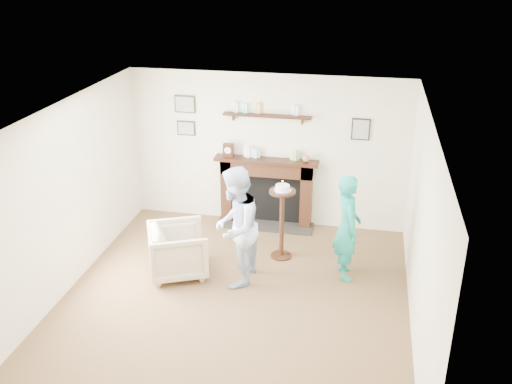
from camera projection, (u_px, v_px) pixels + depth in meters
ground at (233, 303)px, 7.42m from camera, size 5.00×5.00×0.00m
room_shell at (243, 168)px, 7.40m from camera, size 4.54×5.02×2.52m
armchair at (180, 273)px, 8.12m from camera, size 1.04×1.03×0.72m
man at (236, 281)px, 7.91m from camera, size 0.67×0.84×1.67m
woman at (344, 275)px, 8.07m from camera, size 0.49×0.62×1.51m
pedestal_table at (282, 211)px, 8.25m from camera, size 0.38×0.38×1.23m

